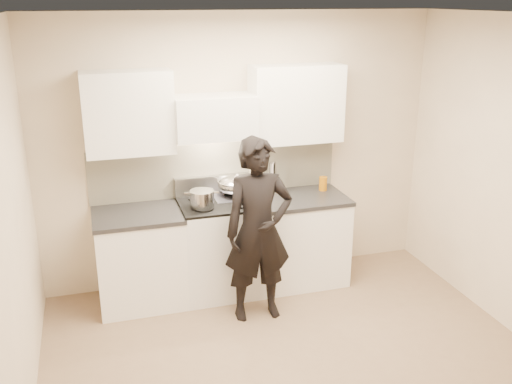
% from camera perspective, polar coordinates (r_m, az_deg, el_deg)
% --- Properties ---
extents(ground_plane, '(4.00, 4.00, 0.00)m').
position_cam_1_polar(ground_plane, '(4.80, 4.22, -17.05)').
color(ground_plane, '#7F664D').
extents(room_shell, '(4.04, 3.54, 2.70)m').
position_cam_1_polar(room_shell, '(4.39, 2.31, 2.80)').
color(room_shell, beige).
rests_on(room_shell, ground).
extents(stove, '(0.76, 0.65, 0.96)m').
position_cam_1_polar(stove, '(5.67, -3.62, -5.48)').
color(stove, white).
rests_on(stove, ground).
extents(counter_right, '(0.92, 0.67, 0.92)m').
position_cam_1_polar(counter_right, '(5.90, 4.28, -4.64)').
color(counter_right, white).
rests_on(counter_right, ground).
extents(counter_left, '(0.82, 0.67, 0.92)m').
position_cam_1_polar(counter_left, '(5.57, -11.50, -6.46)').
color(counter_left, white).
rests_on(counter_left, ground).
extents(wok, '(0.36, 0.44, 0.29)m').
position_cam_1_polar(wok, '(5.63, -2.10, 0.73)').
color(wok, '#ACACAC').
rests_on(wok, stove).
extents(stock_pot, '(0.32, 0.26, 0.15)m').
position_cam_1_polar(stock_pot, '(5.34, -5.43, -0.63)').
color(stock_pot, '#ACACAC').
rests_on(stock_pot, stove).
extents(utensil_crock, '(0.12, 0.12, 0.31)m').
position_cam_1_polar(utensil_crock, '(5.80, 1.67, 0.87)').
color(utensil_crock, '#A5A5A5').
rests_on(utensil_crock, counter_right).
extents(spice_jar, '(0.04, 0.04, 0.09)m').
position_cam_1_polar(spice_jar, '(5.84, 1.73, 0.49)').
color(spice_jar, orange).
rests_on(spice_jar, counter_right).
extents(oil_glass, '(0.08, 0.08, 0.14)m').
position_cam_1_polar(oil_glass, '(5.91, 6.72, 0.84)').
color(oil_glass, '#A86109').
rests_on(oil_glass, counter_right).
extents(person, '(0.63, 0.42, 1.69)m').
position_cam_1_polar(person, '(5.08, 0.25, -3.87)').
color(person, black).
rests_on(person, ground).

